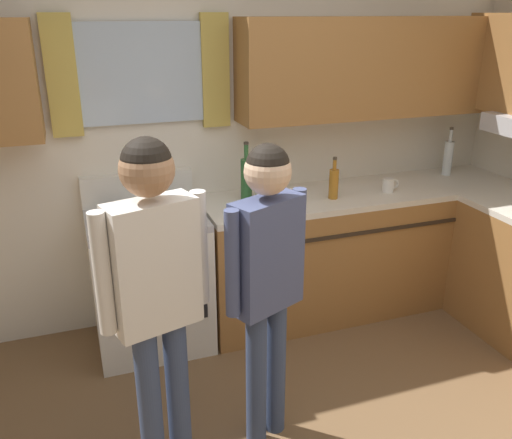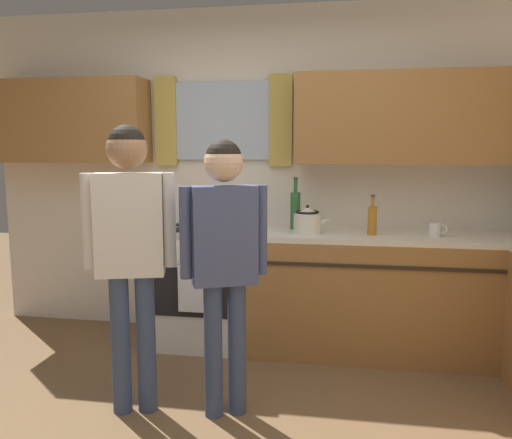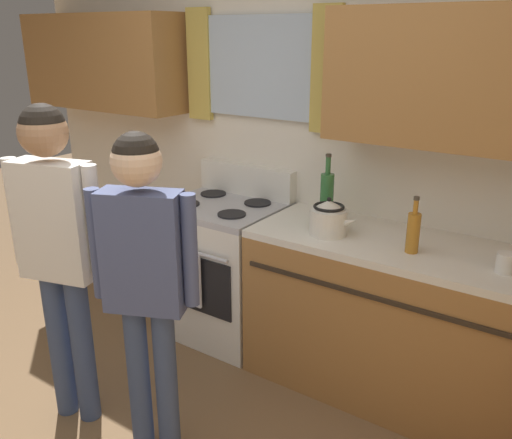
% 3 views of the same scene
% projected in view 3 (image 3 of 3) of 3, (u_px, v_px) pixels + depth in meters
% --- Properties ---
extents(back_wall_unit, '(4.60, 0.42, 2.60)m').
position_uv_depth(back_wall_unit, '(311.00, 115.00, 3.19)').
color(back_wall_unit, silver).
rests_on(back_wall_unit, ground).
extents(stove_oven, '(0.72, 0.67, 1.10)m').
position_uv_depth(stove_oven, '(224.00, 267.00, 3.55)').
color(stove_oven, silver).
rests_on(stove_oven, ground).
extents(bottle_oil_amber, '(0.06, 0.06, 0.29)m').
position_uv_depth(bottle_oil_amber, '(413.00, 231.00, 2.63)').
color(bottle_oil_amber, '#B27223').
rests_on(bottle_oil_amber, kitchen_counter_run).
extents(bottle_wine_green, '(0.08, 0.08, 0.39)m').
position_uv_depth(bottle_wine_green, '(327.00, 196.00, 3.04)').
color(bottle_wine_green, '#2D6633').
rests_on(bottle_wine_green, kitchen_counter_run).
extents(mug_ceramic_white, '(0.13, 0.08, 0.09)m').
position_uv_depth(mug_ceramic_white, '(506.00, 263.00, 2.42)').
color(mug_ceramic_white, white).
rests_on(mug_ceramic_white, kitchen_counter_run).
extents(stovetop_kettle, '(0.27, 0.20, 0.21)m').
position_uv_depth(stovetop_kettle, '(329.00, 217.00, 2.87)').
color(stovetop_kettle, silver).
rests_on(stovetop_kettle, kitchen_counter_run).
extents(adult_left, '(0.49, 0.25, 1.64)m').
position_uv_depth(adult_left, '(56.00, 233.00, 2.55)').
color(adult_left, '#38476B').
rests_on(adult_left, ground).
extents(adult_in_plaid, '(0.45, 0.28, 1.56)m').
position_uv_depth(adult_in_plaid, '(144.00, 264.00, 2.33)').
color(adult_in_plaid, '#38476B').
rests_on(adult_in_plaid, ground).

